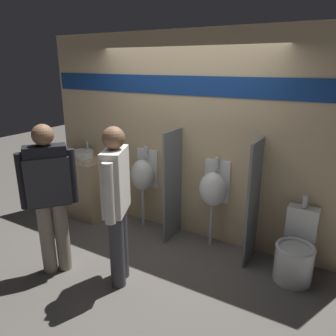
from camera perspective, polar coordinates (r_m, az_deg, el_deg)
ground_plane at (r=4.39m, az=-1.17°, el=-13.76°), size 16.00×16.00×0.00m
display_wall at (r=4.36m, az=2.89°, el=5.38°), size 4.46×0.07×2.70m
sink_counter at (r=5.38m, az=-15.03°, el=-2.89°), size 0.97×0.55×0.90m
sink_basin at (r=5.23m, az=-14.65°, el=2.38°), size 0.34×0.34×0.25m
cell_phone at (r=4.97m, az=-14.00°, el=1.05°), size 0.07×0.14×0.01m
divider_near_counter at (r=4.34m, az=0.81°, el=-3.14°), size 0.03×0.45×1.49m
divider_mid at (r=3.96m, az=14.58°, el=-5.90°), size 0.03×0.45×1.49m
urinal_near_counter at (r=4.67m, az=-4.44°, el=-1.23°), size 0.36×0.30×1.18m
urinal_far at (r=4.18m, az=7.83°, el=-3.69°), size 0.36×0.30×1.18m
toilet at (r=3.98m, az=21.31°, el=-13.71°), size 0.42×0.58×0.91m
person_in_vest at (r=3.76m, az=-19.99°, el=-3.62°), size 0.45×0.49×1.71m
person_with_lanyard at (r=3.41m, az=-8.93°, el=-5.69°), size 0.36×0.56×1.72m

